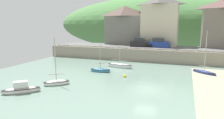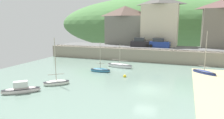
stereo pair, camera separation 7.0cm
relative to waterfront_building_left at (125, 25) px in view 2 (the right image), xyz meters
The scene contains 12 objects.
quay_seawall 13.87m from the waterfront_building_left, 37.35° to the right, with size 48.00×9.40×2.40m.
hillside_backdrop 30.51m from the waterfront_building_left, 79.49° to the left, with size 80.00×44.00×20.04m.
waterfront_building_left is the anchor object (origin of this frame).
waterfront_building_centre 8.27m from the waterfront_building_left, ahead, with size 7.96×6.19×10.77m.
dinghy_open_wooden 28.01m from the waterfront_building_left, 90.77° to the right, with size 3.19×2.93×5.83m.
sailboat_far_left 20.46m from the waterfront_building_left, 84.30° to the right, with size 3.24×1.32×4.62m.
motorboat_with_cabin 17.19m from the waterfront_building_left, 76.16° to the right, with size 4.69×1.57×4.08m.
sailboat_tall_mast 31.70m from the waterfront_building_left, 93.98° to the right, with size 3.70×3.35×1.43m.
fishing_boat_green 23.66m from the waterfront_building_left, 42.67° to the right, with size 3.56×3.11×6.39m.
parked_car_near_slipway 7.58m from the waterfront_building_left, 43.08° to the right, with size 4.27×2.15×1.95m.
parked_car_by_wall 10.57m from the waterfront_building_left, 27.11° to the right, with size 4.26×2.13×1.95m.
mooring_buoy 22.99m from the waterfront_building_left, 73.17° to the right, with size 0.44×0.44×0.44m.
Camera 2 is at (3.95, -21.69, 7.26)m, focal length 32.49 mm.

